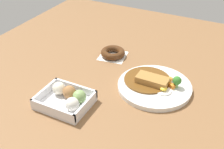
% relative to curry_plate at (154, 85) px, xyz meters
% --- Properties ---
extents(ground_plane, '(1.60, 1.60, 0.00)m').
position_rel_curry_plate_xyz_m(ground_plane, '(0.06, 0.05, -0.01)').
color(ground_plane, brown).
extents(curry_plate, '(0.28, 0.28, 0.06)m').
position_rel_curry_plate_xyz_m(curry_plate, '(0.00, 0.00, 0.00)').
color(curry_plate, white).
rests_on(curry_plate, ground_plane).
extents(donut_box, '(0.18, 0.15, 0.06)m').
position_rel_curry_plate_xyz_m(donut_box, '(0.24, 0.23, 0.01)').
color(donut_box, white).
rests_on(donut_box, ground_plane).
extents(chocolate_ring_donut, '(0.13, 0.13, 0.03)m').
position_rel_curry_plate_xyz_m(chocolate_ring_donut, '(0.25, -0.15, 0.00)').
color(chocolate_ring_donut, white).
rests_on(chocolate_ring_donut, ground_plane).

